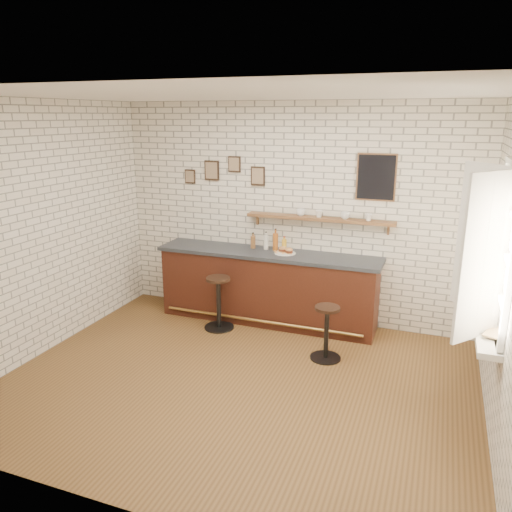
% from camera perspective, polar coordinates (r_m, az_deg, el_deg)
% --- Properties ---
extents(ground, '(5.00, 5.00, 0.00)m').
position_cam_1_polar(ground, '(5.64, -2.09, -14.11)').
color(ground, brown).
rests_on(ground, ground).
extents(bar_counter, '(3.10, 0.65, 1.01)m').
position_cam_1_polar(bar_counter, '(6.96, 1.32, -3.53)').
color(bar_counter, '#401B11').
rests_on(bar_counter, ground).
extents(sandwich_plate, '(0.28, 0.28, 0.01)m').
position_cam_1_polar(sandwich_plate, '(6.74, 3.34, 0.34)').
color(sandwich_plate, white).
rests_on(sandwich_plate, bar_counter).
extents(ciabatta_sandwich, '(0.24, 0.17, 0.07)m').
position_cam_1_polar(ciabatta_sandwich, '(6.72, 3.43, 0.69)').
color(ciabatta_sandwich, tan).
rests_on(ciabatta_sandwich, sandwich_plate).
extents(potato_chips, '(0.26, 0.18, 0.00)m').
position_cam_1_polar(potato_chips, '(6.74, 3.15, 0.42)').
color(potato_chips, '#ECAA53').
rests_on(potato_chips, sandwich_plate).
extents(bitters_bottle_brown, '(0.07, 0.07, 0.22)m').
position_cam_1_polar(bitters_bottle_brown, '(6.98, -0.34, 1.64)').
color(bitters_bottle_brown, brown).
rests_on(bitters_bottle_brown, bar_counter).
extents(bitters_bottle_white, '(0.06, 0.06, 0.25)m').
position_cam_1_polar(bitters_bottle_white, '(6.91, 1.16, 1.59)').
color(bitters_bottle_white, beige).
rests_on(bitters_bottle_white, bar_counter).
extents(bitters_bottle_amber, '(0.07, 0.07, 0.30)m').
position_cam_1_polar(bitters_bottle_amber, '(6.87, 2.24, 1.67)').
color(bitters_bottle_amber, '#9A4F18').
rests_on(bitters_bottle_amber, bar_counter).
extents(condiment_bottle_yellow, '(0.06, 0.06, 0.21)m').
position_cam_1_polar(condiment_bottle_yellow, '(6.84, 3.24, 1.28)').
color(condiment_bottle_yellow, gold).
rests_on(condiment_bottle_yellow, bar_counter).
extents(bar_stool_left, '(0.40, 0.40, 0.73)m').
position_cam_1_polar(bar_stool_left, '(6.77, -4.30, -5.17)').
color(bar_stool_left, black).
rests_on(bar_stool_left, ground).
extents(bar_stool_right, '(0.37, 0.37, 0.66)m').
position_cam_1_polar(bar_stool_right, '(6.01, 8.06, -8.49)').
color(bar_stool_right, black).
rests_on(bar_stool_right, ground).
extents(wall_shelf, '(2.00, 0.18, 0.18)m').
position_cam_1_polar(wall_shelf, '(6.71, 7.23, 4.24)').
color(wall_shelf, brown).
rests_on(wall_shelf, ground).
extents(shelf_cup_a, '(0.15, 0.15, 0.09)m').
position_cam_1_polar(shelf_cup_a, '(6.76, 5.13, 4.97)').
color(shelf_cup_a, white).
rests_on(shelf_cup_a, wall_shelf).
extents(shelf_cup_b, '(0.14, 0.14, 0.09)m').
position_cam_1_polar(shelf_cup_b, '(6.70, 7.22, 4.81)').
color(shelf_cup_b, white).
rests_on(shelf_cup_b, wall_shelf).
extents(shelf_cup_c, '(0.13, 0.13, 0.09)m').
position_cam_1_polar(shelf_cup_c, '(6.63, 10.14, 4.57)').
color(shelf_cup_c, white).
rests_on(shelf_cup_c, wall_shelf).
extents(shelf_cup_d, '(0.12, 0.12, 0.09)m').
position_cam_1_polar(shelf_cup_d, '(6.58, 12.74, 4.33)').
color(shelf_cup_d, white).
rests_on(shelf_cup_d, wall_shelf).
extents(back_wall_decor, '(2.96, 0.02, 0.56)m').
position_cam_1_polar(back_wall_decor, '(6.74, 6.10, 9.21)').
color(back_wall_decor, black).
rests_on(back_wall_decor, ground).
extents(window_sill, '(0.20, 1.35, 0.06)m').
position_cam_1_polar(window_sill, '(5.19, 24.72, -7.31)').
color(window_sill, white).
rests_on(window_sill, ground).
extents(casement_window, '(0.40, 1.30, 1.56)m').
position_cam_1_polar(casement_window, '(4.96, 25.21, 0.74)').
color(casement_window, white).
rests_on(casement_window, ground).
extents(book_lower, '(0.22, 0.27, 0.02)m').
position_cam_1_polar(book_lower, '(4.96, 24.70, -7.88)').
color(book_lower, tan).
rests_on(book_lower, window_sill).
extents(book_upper, '(0.23, 0.26, 0.02)m').
position_cam_1_polar(book_upper, '(4.92, 24.75, -7.83)').
color(book_upper, tan).
rests_on(book_upper, book_lower).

